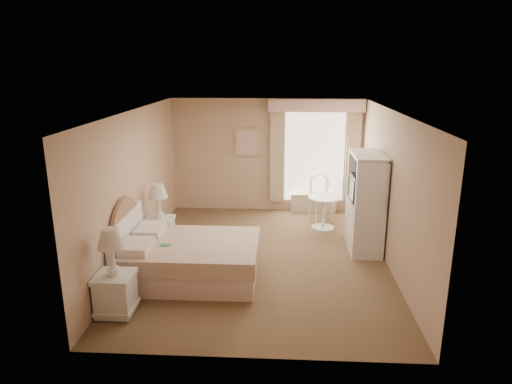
# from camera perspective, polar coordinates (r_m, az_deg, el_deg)

# --- Properties ---
(room) EXTENTS (4.21, 5.51, 2.51)m
(room) POSITION_cam_1_polar(r_m,az_deg,el_deg) (7.48, 0.67, 0.48)
(room) COLOR brown
(room) RESTS_ON ground
(window) EXTENTS (2.05, 0.22, 2.51)m
(window) POSITION_cam_1_polar(r_m,az_deg,el_deg) (10.06, 7.35, 4.88)
(window) COLOR white
(window) RESTS_ON room
(framed_art) EXTENTS (0.52, 0.04, 0.62)m
(framed_art) POSITION_cam_1_polar(r_m,az_deg,el_deg) (10.09, -1.21, 6.24)
(framed_art) COLOR tan
(framed_art) RESTS_ON room
(bed) EXTENTS (2.06, 1.55, 1.37)m
(bed) POSITION_cam_1_polar(r_m,az_deg,el_deg) (7.20, -8.70, -8.09)
(bed) COLOR #D6948B
(bed) RESTS_ON room
(nightstand_near) EXTENTS (0.49, 0.49, 1.19)m
(nightstand_near) POSITION_cam_1_polar(r_m,az_deg,el_deg) (6.37, -17.25, -10.82)
(nightstand_near) COLOR white
(nightstand_near) RESTS_ON room
(nightstand_far) EXTENTS (0.48, 0.48, 1.17)m
(nightstand_far) POSITION_cam_1_polar(r_m,az_deg,el_deg) (8.37, -11.94, -3.98)
(nightstand_far) COLOR white
(nightstand_far) RESTS_ON room
(round_table) EXTENTS (0.62, 0.62, 0.65)m
(round_table) POSITION_cam_1_polar(r_m,az_deg,el_deg) (9.24, 8.44, -1.94)
(round_table) COLOR white
(round_table) RESTS_ON room
(cafe_chair) EXTENTS (0.57, 0.57, 0.96)m
(cafe_chair) POSITION_cam_1_polar(r_m,az_deg,el_deg) (9.79, 8.05, -0.19)
(cafe_chair) COLOR white
(cafe_chair) RESTS_ON room
(armoire) EXTENTS (0.52, 1.05, 1.74)m
(armoire) POSITION_cam_1_polar(r_m,az_deg,el_deg) (8.26, 13.49, -2.27)
(armoire) COLOR white
(armoire) RESTS_ON room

